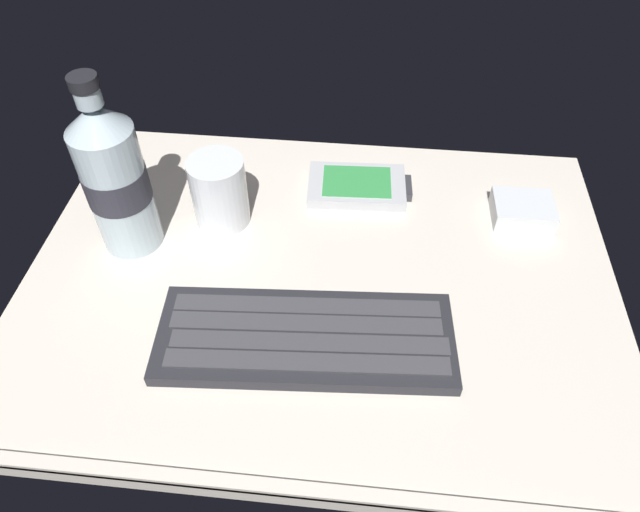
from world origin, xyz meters
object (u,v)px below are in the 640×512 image
object	(u,v)px
water_bottle	(115,178)
charger_block	(523,210)
handheld_device	(358,186)
keyboard	(305,337)
juice_cup	(220,194)

from	to	relation	value
water_bottle	charger_block	distance (cm)	46.18
handheld_device	charger_block	distance (cm)	19.89
keyboard	juice_cup	size ratio (longest dim) A/B	3.49
keyboard	juice_cup	distance (cm)	20.59
handheld_device	charger_block	bearing A→B (deg)	-8.65
water_bottle	handheld_device	bearing A→B (deg)	24.02
water_bottle	charger_block	size ratio (longest dim) A/B	2.97
keyboard	handheld_device	distance (cm)	23.70
charger_block	keyboard	bearing A→B (deg)	-139.00
charger_block	juice_cup	bearing A→B (deg)	-173.80
keyboard	handheld_device	bearing A→B (deg)	80.75
juice_cup	water_bottle	distance (cm)	11.61
handheld_device	water_bottle	world-z (taller)	water_bottle
handheld_device	juice_cup	size ratio (longest dim) A/B	1.54
handheld_device	water_bottle	bearing A→B (deg)	-155.98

